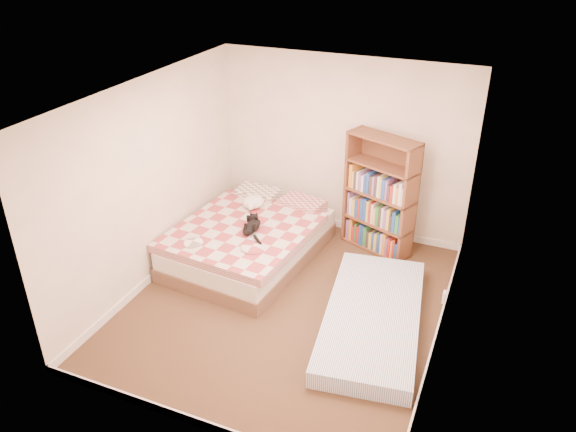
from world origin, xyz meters
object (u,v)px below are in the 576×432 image
at_px(bed, 251,239).
at_px(black_cat, 253,226).
at_px(bookshelf, 379,209).
at_px(floor_mattress, 372,318).
at_px(white_dog, 254,202).

xyz_separation_m(bed, black_cat, (0.13, -0.18, 0.32)).
bearing_deg(bookshelf, floor_mattress, -54.83).
xyz_separation_m(bed, floor_mattress, (1.88, -0.79, -0.16)).
height_order(bookshelf, white_dog, bookshelf).
relative_size(floor_mattress, white_dog, 5.40).
xyz_separation_m(bookshelf, black_cat, (-1.36, -1.06, 0.00)).
distance_m(bookshelf, white_dog, 1.69).
xyz_separation_m(floor_mattress, black_cat, (-1.75, 0.60, 0.49)).
bearing_deg(black_cat, floor_mattress, -38.32).
relative_size(bed, bookshelf, 1.43).
bearing_deg(white_dog, bed, -40.55).
relative_size(bookshelf, white_dog, 3.89).
bearing_deg(bookshelf, white_dog, -141.74).
xyz_separation_m(bed, white_dog, (-0.14, 0.40, 0.34)).
height_order(bed, floor_mattress, bed).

